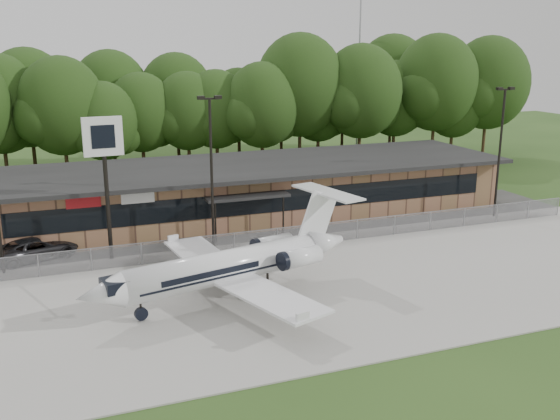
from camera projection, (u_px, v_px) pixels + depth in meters
name	position (u px, v px, depth m)	size (l,w,h in m)	color
ground	(411.00, 345.00, 28.70)	(160.00, 160.00, 0.00)	#274418
apron	(336.00, 283.00, 35.93)	(64.00, 18.00, 0.08)	#9E9B93
parking_lot	(269.00, 230.00, 46.33)	(50.00, 9.00, 0.06)	#383835
terminal	(250.00, 189.00, 49.78)	(41.00, 11.65, 4.30)	#916148
fence	(291.00, 237.00, 42.06)	(46.00, 0.04, 1.52)	gray
treeline	(196.00, 102.00, 64.74)	(72.00, 12.00, 15.00)	#193310
radio_mast	(359.00, 51.00, 76.34)	(0.20, 0.20, 25.00)	gray
light_pole_mid	(211.00, 162.00, 40.38)	(1.55, 0.30, 10.23)	black
light_pole_right	(500.00, 143.00, 48.19)	(1.55, 0.30, 10.23)	black
business_jet	(233.00, 266.00, 33.30)	(15.77, 14.19, 5.34)	white
suv	(36.00, 249.00, 39.85)	(2.40, 5.20, 1.44)	#333335
pole_sign	(104.00, 152.00, 38.12)	(2.41, 0.42, 9.15)	black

